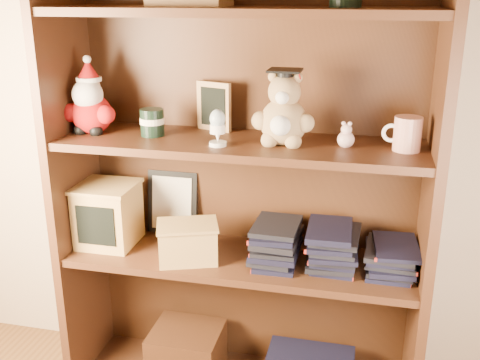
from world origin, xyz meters
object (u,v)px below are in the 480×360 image
object	(u,v)px
teacher_mug	(407,134)
treats_box	(108,214)
grad_teddy_bear	(283,115)
bookcase	(243,187)

from	to	relation	value
teacher_mug	treats_box	world-z (taller)	teacher_mug
grad_teddy_bear	treats_box	world-z (taller)	grad_teddy_bear
bookcase	grad_teddy_bear	bearing A→B (deg)	-22.54
bookcase	teacher_mug	xyz separation A→B (m)	(0.50, -0.05, 0.22)
teacher_mug	grad_teddy_bear	bearing A→B (deg)	-178.88
teacher_mug	bookcase	bearing A→B (deg)	174.22
teacher_mug	treats_box	bearing A→B (deg)	-179.94
teacher_mug	treats_box	size ratio (longest dim) A/B	0.53
treats_box	teacher_mug	bearing A→B (deg)	0.06
bookcase	treats_box	bearing A→B (deg)	-173.72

